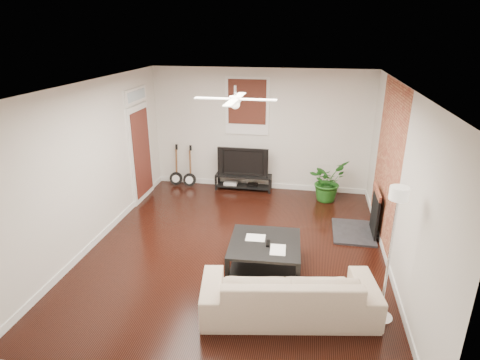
{
  "coord_description": "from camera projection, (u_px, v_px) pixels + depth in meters",
  "views": [
    {
      "loc": [
        1.13,
        -5.89,
        3.58
      ],
      "look_at": [
        0.0,
        0.4,
        1.15
      ],
      "focal_mm": 29.78,
      "sensor_mm": 36.0,
      "label": 1
    }
  ],
  "objects": [
    {
      "name": "ceiling_fan",
      "position": [
        235.0,
        99.0,
        5.95
      ],
      "size": [
        1.24,
        1.24,
        0.32
      ],
      "primitive_type": null,
      "color": "white",
      "rests_on": "ceiling"
    },
    {
      "name": "window_back",
      "position": [
        247.0,
        106.0,
        8.97
      ],
      "size": [
        1.0,
        0.06,
        1.3
      ],
      "primitive_type": "cube",
      "color": "#35180E",
      "rests_on": "wall_back"
    },
    {
      "name": "tv_stand",
      "position": [
        243.0,
        182.0,
        9.43
      ],
      "size": [
        1.32,
        0.35,
        0.37
      ],
      "primitive_type": "cube",
      "color": "black",
      "rests_on": "floor"
    },
    {
      "name": "room",
      "position": [
        236.0,
        174.0,
        6.38
      ],
      "size": [
        5.01,
        6.01,
        2.81
      ],
      "color": "black",
      "rests_on": "ground"
    },
    {
      "name": "potted_plant",
      "position": [
        327.0,
        181.0,
        8.76
      ],
      "size": [
        1.06,
        1.08,
        0.91
      ],
      "primitive_type": "imported",
      "rotation": [
        0.0,
        0.0,
        0.92
      ],
      "color": "#1F5D1A",
      "rests_on": "floor"
    },
    {
      "name": "door_left",
      "position": [
        140.0,
        144.0,
        8.59
      ],
      "size": [
        0.08,
        1.0,
        2.5
      ],
      "primitive_type": "cube",
      "color": "white",
      "rests_on": "wall_left"
    },
    {
      "name": "guitar_right",
      "position": [
        189.0,
        167.0,
        9.48
      ],
      "size": [
        0.36,
        0.29,
        1.0
      ],
      "primitive_type": null,
      "rotation": [
        0.0,
        0.0,
        0.27
      ],
      "color": "black",
      "rests_on": "floor"
    },
    {
      "name": "fireplace",
      "position": [
        364.0,
        211.0,
        7.27
      ],
      "size": [
        0.8,
        1.1,
        0.92
      ],
      "primitive_type": "cube",
      "color": "black",
      "rests_on": "floor"
    },
    {
      "name": "guitar_left",
      "position": [
        175.0,
        166.0,
        9.56
      ],
      "size": [
        0.34,
        0.27,
        1.0
      ],
      "primitive_type": null,
      "rotation": [
        0.0,
        0.0,
        0.17
      ],
      "color": "black",
      "rests_on": "floor"
    },
    {
      "name": "tv",
      "position": [
        244.0,
        161.0,
        9.26
      ],
      "size": [
        1.18,
        0.15,
        0.68
      ],
      "primitive_type": "imported",
      "color": "black",
      "rests_on": "tv_stand"
    },
    {
      "name": "sofa",
      "position": [
        289.0,
        291.0,
        5.25
      ],
      "size": [
        2.42,
        1.27,
        0.67
      ],
      "primitive_type": "imported",
      "rotation": [
        0.0,
        0.0,
        3.31
      ],
      "color": "tan",
      "rests_on": "floor"
    },
    {
      "name": "floor_lamp",
      "position": [
        389.0,
        257.0,
        4.93
      ],
      "size": [
        0.36,
        0.36,
        1.88
      ],
      "primitive_type": null,
      "rotation": [
        0.0,
        0.0,
        0.17
      ],
      "color": "white",
      "rests_on": "floor"
    },
    {
      "name": "coffee_table",
      "position": [
        265.0,
        255.0,
        6.3
      ],
      "size": [
        1.15,
        1.15,
        0.46
      ],
      "primitive_type": "cube",
      "rotation": [
        0.0,
        0.0,
        0.05
      ],
      "color": "black",
      "rests_on": "floor"
    },
    {
      "name": "brick_accent",
      "position": [
        387.0,
        163.0,
        6.89
      ],
      "size": [
        0.02,
        2.2,
        2.8
      ],
      "primitive_type": "cube",
      "color": "#9A4431",
      "rests_on": "floor"
    }
  ]
}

